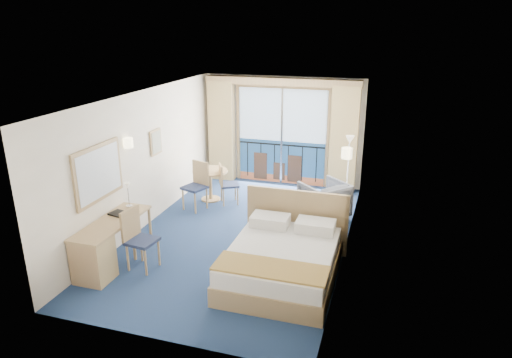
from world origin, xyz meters
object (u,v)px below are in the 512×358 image
at_px(floor_lamp, 349,152).
at_px(desk_chair, 137,235).
at_px(table_chair_a, 226,182).
at_px(table_chair_b, 197,183).
at_px(round_table, 210,177).
at_px(nightstand, 333,228).
at_px(desk, 98,252).
at_px(bed, 283,259).
at_px(armchair, 324,200).

distance_m(floor_lamp, desk_chair, 5.09).
bearing_deg(table_chair_a, table_chair_b, 101.26).
xyz_separation_m(floor_lamp, round_table, (-3.02, -0.86, -0.62)).
relative_size(nightstand, table_chair_a, 0.64).
height_order(desk, table_chair_a, table_chair_a).
bearing_deg(bed, table_chair_b, 137.39).
bearing_deg(armchair, bed, 37.46).
relative_size(armchair, desk_chair, 0.83).
distance_m(desk_chair, round_table, 3.22).
bearing_deg(desk, bed, 16.22).
distance_m(armchair, desk, 4.63).
xyz_separation_m(bed, round_table, (-2.42, 2.84, 0.22)).
xyz_separation_m(bed, desk, (-2.85, -0.83, 0.11)).
bearing_deg(floor_lamp, table_chair_b, -155.67).
xyz_separation_m(bed, armchair, (0.25, 2.60, 0.07)).
bearing_deg(bed, desk, -163.78).
xyz_separation_m(desk_chair, table_chair_b, (-0.11, 2.68, 0.01)).
relative_size(floor_lamp, desk_chair, 1.48).
height_order(bed, desk_chair, bed).
distance_m(round_table, table_chair_a, 0.44).
relative_size(armchair, table_chair_a, 0.93).
bearing_deg(bed, nightstand, 67.63).
xyz_separation_m(floor_lamp, desk, (-3.46, -4.53, -0.74)).
bearing_deg(armchair, desk_chair, 1.47).
height_order(nightstand, desk, desk).
bearing_deg(floor_lamp, table_chair_a, -159.40).
height_order(nightstand, armchair, armchair).
height_order(table_chair_a, table_chair_b, table_chair_b).
xyz_separation_m(nightstand, table_chair_b, (-3.10, 0.82, 0.30)).
relative_size(floor_lamp, table_chair_a, 1.66).
bearing_deg(floor_lamp, bed, -99.27).
xyz_separation_m(bed, floor_lamp, (0.60, 3.70, 0.85)).
height_order(nightstand, floor_lamp, floor_lamp).
height_order(desk_chair, table_chair_a, desk_chair).
distance_m(nightstand, desk_chair, 3.53).
height_order(armchair, floor_lamp, floor_lamp).
distance_m(table_chair_a, table_chair_b, 0.66).
bearing_deg(desk_chair, table_chair_a, 0.02).
height_order(floor_lamp, table_chair_a, floor_lamp).
bearing_deg(floor_lamp, nightstand, -89.93).
relative_size(round_table, table_chair_a, 0.86).
bearing_deg(bed, table_chair_a, 126.19).
xyz_separation_m(desk, round_table, (0.43, 3.67, 0.12)).
bearing_deg(armchair, table_chair_a, -50.19).
bearing_deg(desk_chair, desk, 141.31).
bearing_deg(armchair, floor_lamp, -154.70).
height_order(desk, table_chair_b, table_chair_b).
relative_size(nightstand, armchair, 0.69).
relative_size(round_table, table_chair_b, 0.76).
bearing_deg(desk, table_chair_a, 76.42).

